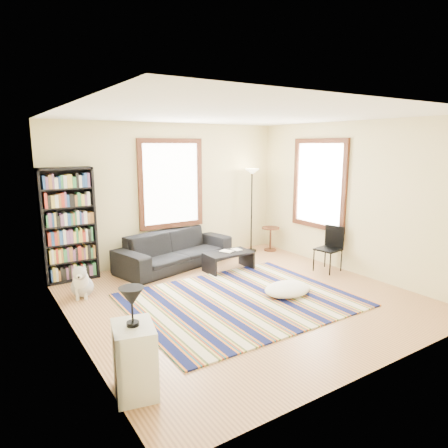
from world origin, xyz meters
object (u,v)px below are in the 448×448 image
sofa (175,249)px  bookshelf (69,225)px  floor_cushion (287,289)px  dog (82,280)px  coffee_table (228,261)px  folding_chair (328,249)px  side_table (270,239)px  white_cabinet (135,360)px  floor_lamp (252,211)px

sofa → bookshelf: 2.03m
floor_cushion → dog: 3.28m
coffee_table → folding_chair: size_ratio=1.05×
coffee_table → side_table: side_table is taller
dog → folding_chair: bearing=3.4°
bookshelf → floor_cushion: (2.73, -2.65, -0.90)m
coffee_table → bookshelf: bearing=158.1°
coffee_table → white_cabinet: size_ratio=1.29×
coffee_table → floor_cushion: bearing=-86.9°
side_table → white_cabinet: size_ratio=0.77×
folding_chair → sofa: bearing=131.4°
white_cabinet → side_table: bearing=50.3°
side_table → floor_cushion: bearing=-123.7°
coffee_table → floor_lamp: 1.68m
side_table → folding_chair: folding_chair is taller
bookshelf → folding_chair: size_ratio=2.33×
coffee_table → dog: bearing=176.9°
coffee_table → floor_cushion: (0.09, -1.59, -0.08)m
sofa → floor_lamp: bearing=-11.8°
folding_chair → white_cabinet: size_ratio=1.23×
coffee_table → side_table: bearing=23.6°
bookshelf → dog: 1.17m
bookshelf → white_cabinet: bearing=-93.7°
floor_cushion → side_table: 2.76m
bookshelf → side_table: 4.33m
white_cabinet → folding_chair: bearing=33.4°
dog → bookshelf: bearing=106.3°
floor_cushion → side_table: size_ratio=1.49×
white_cabinet → bookshelf: bearing=99.3°
side_table → folding_chair: size_ratio=0.63×
side_table → folding_chair: 1.78m
side_table → folding_chair: bearing=-91.6°
floor_cushion → dog: dog is taller
bookshelf → floor_cushion: bookshelf is taller
floor_lamp → dog: bearing=-169.1°
sofa → coffee_table: bearing=-61.8°
floor_lamp → white_cabinet: bearing=-138.6°
floor_cushion → bookshelf: bearing=135.8°
floor_cushion → sofa: bearing=109.1°
white_cabinet → dog: white_cabinet is taller
floor_lamp → folding_chair: floor_lamp is taller
white_cabinet → dog: (0.20, 2.87, -0.08)m
white_cabinet → floor_lamp: bearing=54.4°
bookshelf → sofa: bearing=-8.1°
folding_chair → white_cabinet: bearing=-169.2°
sofa → dog: (-1.95, -0.65, -0.08)m
white_cabinet → coffee_table: bearing=56.3°
floor_cushion → floor_lamp: (1.13, 2.48, 0.83)m
dog → sofa: bearing=37.7°
floor_lamp → side_table: 0.80m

